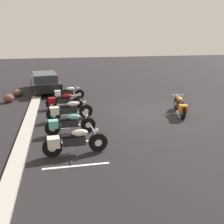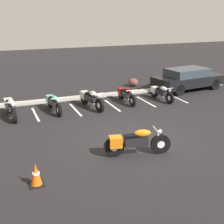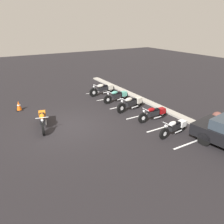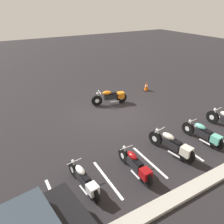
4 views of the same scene
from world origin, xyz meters
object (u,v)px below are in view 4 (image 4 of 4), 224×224
(parked_bike_2, at_px, (173,145))
(parked_bike_4, at_px, (84,180))
(parked_bike_3, at_px, (136,165))
(traffic_cone, at_px, (146,86))
(parked_bike_1, at_px, (204,134))
(motorcycle_orange_featured, at_px, (111,97))

(parked_bike_2, height_order, parked_bike_4, parked_bike_2)
(parked_bike_3, distance_m, traffic_cone, 8.50)
(parked_bike_1, height_order, parked_bike_2, parked_bike_2)
(parked_bike_2, height_order, parked_bike_3, parked_bike_2)
(parked_bike_4, bearing_deg, parked_bike_1, -97.28)
(motorcycle_orange_featured, distance_m, parked_bike_3, 6.19)
(motorcycle_orange_featured, height_order, parked_bike_4, motorcycle_orange_featured)
(motorcycle_orange_featured, xyz_separation_m, parked_bike_1, (-1.49, 5.61, -0.03))
(parked_bike_2, relative_size, parked_bike_4, 1.13)
(parked_bike_1, distance_m, parked_bike_2, 1.80)
(parked_bike_4, bearing_deg, motorcycle_orange_featured, -43.26)
(motorcycle_orange_featured, height_order, traffic_cone, motorcycle_orange_featured)
(parked_bike_4, height_order, traffic_cone, parked_bike_4)
(parked_bike_2, distance_m, traffic_cone, 7.20)
(parked_bike_2, bearing_deg, parked_bike_4, 78.60)
(parked_bike_3, xyz_separation_m, traffic_cone, (-5.54, -6.45, -0.12))
(parked_bike_2, xyz_separation_m, traffic_cone, (-3.57, -6.26, -0.16))
(motorcycle_orange_featured, bearing_deg, parked_bike_4, 65.56)
(motorcycle_orange_featured, distance_m, parked_bike_2, 5.56)
(parked_bike_2, distance_m, parked_bike_3, 1.98)
(motorcycle_orange_featured, relative_size, parked_bike_2, 0.99)
(parked_bike_4, bearing_deg, parked_bike_2, -97.17)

